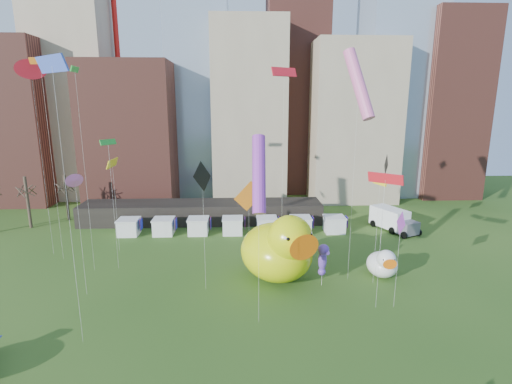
{
  "coord_description": "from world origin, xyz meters",
  "views": [
    {
      "loc": [
        2.17,
        -17.77,
        18.48
      ],
      "look_at": [
        3.35,
        10.6,
        12.0
      ],
      "focal_mm": 27.0,
      "sensor_mm": 36.0,
      "label": 1
    }
  ],
  "objects_px": {
    "big_duck": "(279,249)",
    "box_truck": "(392,219)",
    "seahorse_green": "(296,243)",
    "small_duck": "(383,263)",
    "seahorse_purple": "(323,257)"
  },
  "relations": [
    {
      "from": "big_duck",
      "to": "box_truck",
      "type": "bearing_deg",
      "value": 16.11
    },
    {
      "from": "big_duck",
      "to": "seahorse_green",
      "type": "relative_size",
      "value": 2.03
    },
    {
      "from": "small_duck",
      "to": "seahorse_green",
      "type": "distance_m",
      "value": 9.77
    },
    {
      "from": "big_duck",
      "to": "box_truck",
      "type": "xyz_separation_m",
      "value": [
        18.76,
        16.3,
        -1.93
      ]
    },
    {
      "from": "seahorse_green",
      "to": "box_truck",
      "type": "distance_m",
      "value": 22.98
    },
    {
      "from": "box_truck",
      "to": "big_duck",
      "type": "bearing_deg",
      "value": -162.86
    },
    {
      "from": "box_truck",
      "to": "seahorse_purple",
      "type": "bearing_deg",
      "value": -152.92
    },
    {
      "from": "seahorse_green",
      "to": "small_duck",
      "type": "bearing_deg",
      "value": -14.89
    },
    {
      "from": "big_duck",
      "to": "box_truck",
      "type": "distance_m",
      "value": 24.93
    },
    {
      "from": "small_duck",
      "to": "seahorse_purple",
      "type": "distance_m",
      "value": 7.43
    },
    {
      "from": "small_duck",
      "to": "seahorse_green",
      "type": "relative_size",
      "value": 0.83
    },
    {
      "from": "small_duck",
      "to": "box_truck",
      "type": "relative_size",
      "value": 0.57
    },
    {
      "from": "big_duck",
      "to": "seahorse_green",
      "type": "bearing_deg",
      "value": -2.24
    },
    {
      "from": "seahorse_green",
      "to": "seahorse_purple",
      "type": "height_order",
      "value": "seahorse_green"
    },
    {
      "from": "big_duck",
      "to": "small_duck",
      "type": "xyz_separation_m",
      "value": [
        11.42,
        0.35,
        -1.98
      ]
    }
  ]
}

